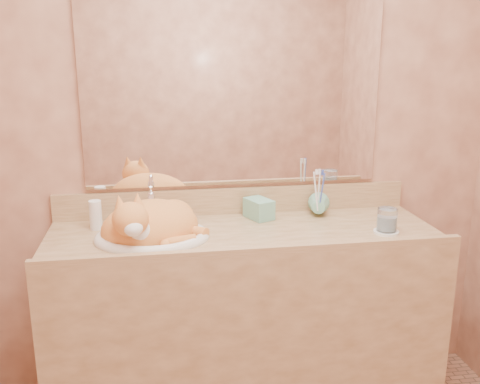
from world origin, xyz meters
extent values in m
cube|color=#8E5640|center=(0.00, 1.00, 1.25)|extent=(2.40, 0.02, 2.50)
cube|color=white|center=(0.00, 0.99, 1.39)|extent=(1.30, 0.02, 0.80)
imported|color=#72B69A|center=(0.12, 0.84, 0.95)|extent=(0.12, 0.12, 0.20)
imported|color=#72B69A|center=(0.35, 0.85, 0.90)|extent=(0.12, 0.12, 0.09)
cylinder|color=white|center=(0.57, 0.62, 0.85)|extent=(0.10, 0.10, 0.01)
cylinder|color=white|center=(0.57, 0.62, 0.91)|extent=(0.08, 0.08, 0.09)
cylinder|color=white|center=(-0.60, 0.86, 0.91)|extent=(0.05, 0.05, 0.12)
camera|label=1|loc=(-0.35, -1.33, 1.57)|focal=40.00mm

